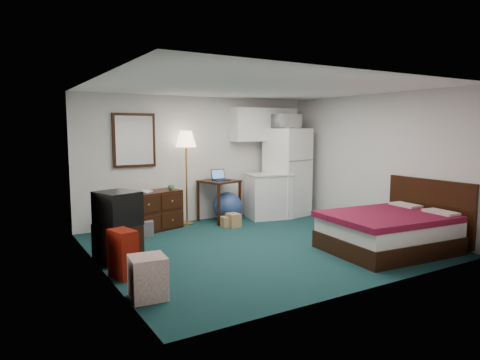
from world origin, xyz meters
TOP-DOWN VIEW (x-y plane):
  - floor at (0.00, 0.00)m, footprint 5.00×4.50m
  - ceiling at (0.00, 0.00)m, footprint 5.00×4.50m
  - walls at (0.00, 0.00)m, footprint 5.01×4.51m
  - mirror at (-1.35, 2.22)m, footprint 0.80×0.06m
  - upper_cabinets at (1.45, 2.08)m, footprint 1.50×0.35m
  - headboard at (2.46, -1.29)m, footprint 0.06×1.56m
  - dresser at (-1.15, 1.86)m, footprint 1.15×0.75m
  - floor_lamp at (-0.40, 2.00)m, footprint 0.50×0.50m
  - desk at (0.27, 1.93)m, footprint 0.81×0.81m
  - exercise_ball at (0.43, 1.85)m, footprint 0.63×0.63m
  - kitchen_counter at (1.29, 1.67)m, footprint 0.94×0.79m
  - fridge at (1.83, 1.72)m, footprint 0.90×0.90m
  - bed at (1.48, -1.29)m, footprint 1.91×1.55m
  - tv_stand at (-2.21, 0.33)m, footprint 0.62×0.66m
  - suitcase at (-2.33, -0.39)m, footprint 0.32×0.42m
  - retail_box at (-2.28, -1.20)m, footprint 0.42×0.42m
  - file_bin at (-1.45, 1.55)m, footprint 0.43×0.35m
  - cardboard_box_a at (0.17, 1.39)m, footprint 0.25×0.21m
  - cardboard_box_b at (0.25, 1.32)m, footprint 0.23×0.27m
  - laptop at (0.28, 1.86)m, footprint 0.34×0.29m
  - crt_tv at (-2.20, 0.31)m, footprint 0.66×0.69m
  - microwave at (1.75, 1.68)m, footprint 0.56×0.34m
  - book_a at (-1.38, 1.78)m, footprint 0.16×0.09m
  - book_b at (-1.32, 1.91)m, footprint 0.17×0.05m
  - mug at (-0.77, 1.89)m, footprint 0.15×0.14m

SIDE VIEW (x-z plane):
  - floor at x=0.00m, z-range -0.01..0.01m
  - cardboard_box_a at x=0.17m, z-range 0.00..0.20m
  - cardboard_box_b at x=0.25m, z-range 0.00..0.26m
  - file_bin at x=-1.45m, z-range 0.00..0.26m
  - retail_box at x=-2.28m, z-range 0.00..0.48m
  - tv_stand at x=-2.21m, z-range 0.00..0.52m
  - bed at x=1.48m, z-range 0.00..0.58m
  - exercise_ball at x=0.43m, z-range 0.00..0.59m
  - suitcase at x=-2.33m, z-range 0.00..0.61m
  - dresser at x=-1.15m, z-range 0.00..0.72m
  - desk at x=0.27m, z-range 0.00..0.83m
  - kitchen_counter at x=1.29m, z-range 0.00..0.91m
  - headboard at x=2.46m, z-range 0.05..1.05m
  - crt_tv at x=-2.20m, z-range 0.52..1.00m
  - mug at x=-0.77m, z-range 0.72..0.84m
  - book_b at x=-1.32m, z-range 0.72..0.95m
  - book_a at x=-1.38m, z-range 0.72..0.95m
  - floor_lamp at x=-0.40m, z-range 0.00..1.82m
  - fridge at x=1.83m, z-range 0.00..1.87m
  - laptop at x=0.28m, z-range 0.83..1.05m
  - walls at x=0.00m, z-range 0.00..2.50m
  - mirror at x=-1.35m, z-range 1.15..2.15m
  - upper_cabinets at x=1.45m, z-range 1.60..2.30m
  - microwave at x=1.75m, z-range 1.87..2.24m
  - ceiling at x=0.00m, z-range 2.50..2.50m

